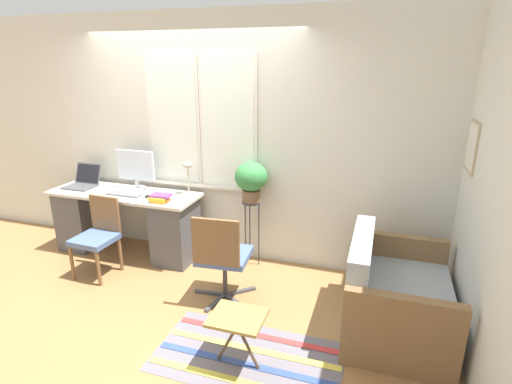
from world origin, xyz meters
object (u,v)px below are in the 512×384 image
(desk_chair_wooden, at_px, (98,234))
(potted_plant, at_px, (251,179))
(office_chair_swivel, at_px, (222,256))
(book_stack, at_px, (160,198))
(laptop, at_px, (83,182))
(keyboard, at_px, (124,194))
(couch_loveseat, at_px, (393,299))
(folding_stool, at_px, (237,321))
(desk_lamp, at_px, (188,171))
(monitor, at_px, (136,168))
(plant_stand, at_px, (251,213))
(mouse, at_px, (147,196))

(desk_chair_wooden, bearing_deg, potted_plant, 27.17)
(desk_chair_wooden, bearing_deg, office_chair_swivel, -1.62)
(book_stack, distance_m, potted_plant, 1.00)
(laptop, bearing_deg, keyboard, -11.52)
(couch_loveseat, bearing_deg, keyboard, 81.18)
(folding_stool, bearing_deg, desk_lamp, 126.96)
(monitor, bearing_deg, couch_loveseat, -13.76)
(book_stack, height_order, couch_loveseat, book_stack)
(laptop, distance_m, monitor, 0.71)
(plant_stand, relative_size, potted_plant, 1.73)
(desk_lamp, xyz_separation_m, office_chair_swivel, (0.73, -0.79, -0.54))
(folding_stool, bearing_deg, mouse, 140.17)
(book_stack, relative_size, potted_plant, 0.51)
(monitor, relative_size, folding_stool, 1.12)
(plant_stand, height_order, folding_stool, plant_stand)
(keyboard, bearing_deg, potted_plant, 10.65)
(monitor, height_order, couch_loveseat, monitor)
(desk_lamp, xyz_separation_m, folding_stool, (1.16, -1.54, -0.63))
(desk_lamp, distance_m, office_chair_swivel, 1.21)
(book_stack, height_order, potted_plant, potted_plant)
(desk_lamp, distance_m, book_stack, 0.44)
(desk_chair_wooden, distance_m, plant_stand, 1.64)
(keyboard, bearing_deg, desk_lamp, 22.10)
(mouse, xyz_separation_m, couch_loveseat, (2.63, -0.47, -0.49))
(desk_lamp, relative_size, plant_stand, 0.50)
(desk_lamp, bearing_deg, laptop, -174.23)
(mouse, bearing_deg, monitor, 139.51)
(couch_loveseat, bearing_deg, desk_lamp, 72.14)
(keyboard, height_order, folding_stool, keyboard)
(office_chair_swivel, bearing_deg, desk_lamp, -52.44)
(desk_chair_wooden, xyz_separation_m, folding_stool, (1.89, -0.85, -0.06))
(book_stack, xyz_separation_m, plant_stand, (0.92, 0.33, -0.18))
(monitor, bearing_deg, keyboard, -90.02)
(laptop, height_order, potted_plant, potted_plant)
(mouse, xyz_separation_m, book_stack, (0.21, -0.08, 0.02))
(potted_plant, bearing_deg, desk_chair_wooden, -155.08)
(plant_stand, bearing_deg, couch_loveseat, -25.58)
(desk_chair_wooden, bearing_deg, folding_stool, -21.94)
(mouse, xyz_separation_m, desk_chair_wooden, (-0.36, -0.43, -0.32))
(keyboard, xyz_separation_m, mouse, (0.29, 0.01, 0.01))
(book_stack, bearing_deg, couch_loveseat, -9.09)
(laptop, xyz_separation_m, plant_stand, (2.09, 0.13, -0.20))
(desk_lamp, bearing_deg, book_stack, -116.44)
(book_stack, bearing_deg, potted_plant, 19.97)
(couch_loveseat, bearing_deg, office_chair_swivel, 92.47)
(mouse, bearing_deg, desk_lamp, 34.72)
(book_stack, relative_size, plant_stand, 0.30)
(plant_stand, bearing_deg, mouse, -167.21)
(laptop, xyz_separation_m, couch_loveseat, (3.60, -0.59, -0.52))
(desk_chair_wooden, relative_size, couch_loveseat, 0.71)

